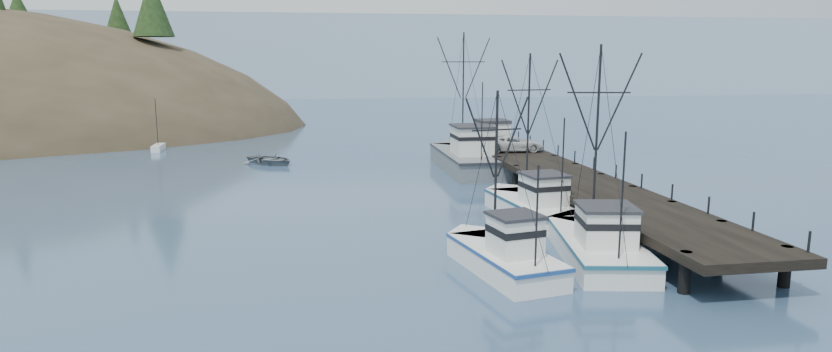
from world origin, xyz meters
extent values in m
plane|color=#2F4969|center=(0.00, 0.00, 0.00)|extent=(400.00, 400.00, 0.00)
cube|color=black|center=(14.00, 16.00, 1.75)|extent=(6.00, 44.00, 0.50)
cylinder|color=black|center=(11.40, -4.00, 1.00)|extent=(0.56, 0.56, 2.00)
cylinder|color=black|center=(16.60, -4.00, 1.00)|extent=(0.56, 0.56, 2.00)
cylinder|color=black|center=(11.40, 1.00, 1.00)|extent=(0.56, 0.56, 2.00)
cylinder|color=black|center=(16.60, 1.00, 1.00)|extent=(0.56, 0.56, 2.00)
cylinder|color=black|center=(11.40, 6.00, 1.00)|extent=(0.56, 0.56, 2.00)
cylinder|color=black|center=(16.60, 6.00, 1.00)|extent=(0.56, 0.56, 2.00)
cylinder|color=black|center=(11.40, 11.00, 1.00)|extent=(0.56, 0.56, 2.00)
cylinder|color=black|center=(16.60, 11.00, 1.00)|extent=(0.56, 0.56, 2.00)
cylinder|color=black|center=(11.40, 16.00, 1.00)|extent=(0.56, 0.56, 2.00)
cylinder|color=black|center=(16.60, 16.00, 1.00)|extent=(0.56, 0.56, 2.00)
cylinder|color=black|center=(11.40, 21.00, 1.00)|extent=(0.56, 0.56, 2.00)
cylinder|color=black|center=(16.60, 21.00, 1.00)|extent=(0.56, 0.56, 2.00)
cylinder|color=black|center=(11.40, 26.00, 1.00)|extent=(0.56, 0.56, 2.00)
cylinder|color=black|center=(16.60, 26.00, 1.00)|extent=(0.56, 0.56, 2.00)
cylinder|color=black|center=(11.40, 31.00, 1.00)|extent=(0.56, 0.56, 2.00)
cylinder|color=black|center=(16.60, 31.00, 1.00)|extent=(0.56, 0.56, 2.00)
cylinder|color=black|center=(11.40, 36.00, 1.00)|extent=(0.56, 0.56, 2.00)
cylinder|color=black|center=(16.60, 36.00, 1.00)|extent=(0.56, 0.56, 2.00)
cube|color=beige|center=(-38.00, 56.00, 1.40)|extent=(4.00, 5.00, 2.80)
cube|color=beige|center=(-44.00, 60.00, 1.40)|extent=(4.00, 5.00, 2.80)
cube|color=beige|center=(-34.00, 62.00, 1.40)|extent=(4.00, 5.00, 2.80)
cube|color=#9EB2C6|center=(10.00, 170.00, 0.00)|extent=(360.00, 40.00, 26.00)
cube|color=silver|center=(-40.00, 185.00, 0.00)|extent=(180.00, 25.00, 18.00)
cube|color=white|center=(-36.87, 63.99, 0.30)|extent=(1.00, 3.50, 0.90)
cylinder|color=black|center=(-36.87, 63.99, 3.20)|extent=(0.08, 0.08, 6.00)
cube|color=white|center=(-23.33, 49.93, 0.30)|extent=(1.00, 3.50, 0.90)
cylinder|color=black|center=(-23.33, 49.93, 3.20)|extent=(0.08, 0.08, 6.00)
cube|color=white|center=(-39.19, 58.45, 0.30)|extent=(1.00, 3.50, 0.90)
cylinder|color=black|center=(-39.19, 58.45, 3.20)|extent=(0.08, 0.08, 6.00)
cube|color=white|center=(-26.10, 60.20, 0.30)|extent=(1.00, 3.50, 0.90)
cylinder|color=black|center=(-26.10, 60.20, 3.20)|extent=(0.08, 0.08, 6.00)
cube|color=white|center=(-29.43, 62.94, 0.30)|extent=(1.00, 3.50, 0.90)
cylinder|color=black|center=(-29.43, 62.94, 3.20)|extent=(0.08, 0.08, 6.00)
cube|color=white|center=(-41.21, 59.59, 0.30)|extent=(1.00, 3.50, 0.90)
cylinder|color=black|center=(-41.21, 59.59, 3.20)|extent=(0.08, 0.08, 6.00)
cube|color=white|center=(-43.43, 56.68, 0.30)|extent=(1.00, 3.50, 0.90)
cube|color=white|center=(-44.00, 63.73, 0.30)|extent=(1.00, 3.50, 0.90)
cylinder|color=black|center=(-44.00, 63.73, 3.20)|extent=(0.08, 0.08, 6.00)
cube|color=white|center=(-42.88, 63.90, 0.30)|extent=(1.00, 3.50, 0.90)
cylinder|color=black|center=(-42.88, 63.90, 3.20)|extent=(0.08, 0.08, 6.00)
cube|color=white|center=(9.67, 1.42, 0.45)|extent=(5.50, 10.22, 1.60)
cube|color=white|center=(10.57, 6.18, 0.45)|extent=(3.72, 3.72, 1.60)
cube|color=#1A5369|center=(9.67, 1.42, 1.15)|extent=(5.62, 10.48, 0.18)
cube|color=silver|center=(9.45, 0.20, 2.20)|extent=(3.10, 3.17, 1.90)
cube|color=#26262B|center=(9.45, 0.20, 3.23)|extent=(3.37, 3.46, 0.16)
cylinder|color=black|center=(9.95, 2.88, 6.38)|extent=(0.14, 0.14, 10.26)
cylinder|color=black|center=(8.99, -2.25, 4.33)|extent=(0.10, 0.10, 6.16)
cube|color=white|center=(4.05, 0.19, 0.45)|extent=(4.50, 8.09, 1.60)
cube|color=white|center=(3.31, 3.93, 0.45)|extent=(3.02, 3.02, 1.60)
cube|color=navy|center=(4.05, 0.19, 1.15)|extent=(4.60, 8.29, 0.18)
cube|color=silver|center=(4.24, -0.77, 2.20)|extent=(2.53, 2.53, 1.90)
cube|color=#26262B|center=(4.24, -0.77, 3.23)|extent=(2.75, 2.76, 0.16)
cylinder|color=black|center=(3.82, 1.34, 5.21)|extent=(0.14, 0.14, 7.93)
cylinder|color=black|center=(4.62, -2.69, 3.63)|extent=(0.10, 0.10, 4.76)
cube|color=white|center=(9.50, 10.99, 0.45)|extent=(4.64, 9.60, 1.60)
cube|color=white|center=(8.95, 15.58, 0.45)|extent=(3.53, 3.53, 1.60)
cube|color=navy|center=(9.50, 10.99, 1.15)|extent=(4.74, 9.84, 0.18)
cube|color=silver|center=(9.65, 9.82, 2.20)|extent=(2.78, 2.89, 1.90)
cube|color=#26262B|center=(9.65, 9.82, 3.23)|extent=(3.02, 3.15, 0.16)
cylinder|color=black|center=(9.33, 12.41, 6.19)|extent=(0.14, 0.14, 9.87)
cylinder|color=black|center=(9.93, 7.47, 4.21)|extent=(0.10, 0.10, 5.92)
cube|color=slate|center=(9.59, 30.68, 0.75)|extent=(4.89, 13.88, 2.20)
cube|color=slate|center=(9.63, 37.60, 0.75)|extent=(4.81, 4.81, 2.20)
cube|color=#222328|center=(9.59, 30.68, 1.75)|extent=(4.99, 14.23, 0.18)
cube|color=silver|center=(9.58, 28.90, 3.15)|extent=(3.39, 3.93, 2.60)
cube|color=#26262B|center=(9.58, 28.90, 4.53)|extent=(3.68, 4.28, 0.16)
cylinder|color=black|center=(9.60, 32.81, 7.59)|extent=(0.14, 0.14, 11.49)
cylinder|color=black|center=(9.56, 25.35, 5.30)|extent=(0.10, 0.10, 6.89)
cube|color=silver|center=(12.50, 32.09, 3.25)|extent=(2.80, 3.00, 2.50)
cube|color=#26262B|center=(12.50, 32.09, 4.65)|extent=(3.00, 3.20, 0.30)
imported|color=silver|center=(13.74, 28.96, 2.78)|extent=(5.75, 2.94, 1.55)
imported|color=slate|center=(-9.62, 37.81, 0.00)|extent=(7.09, 7.14, 1.22)
camera|label=1|loc=(-5.56, -30.29, 10.71)|focal=28.00mm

